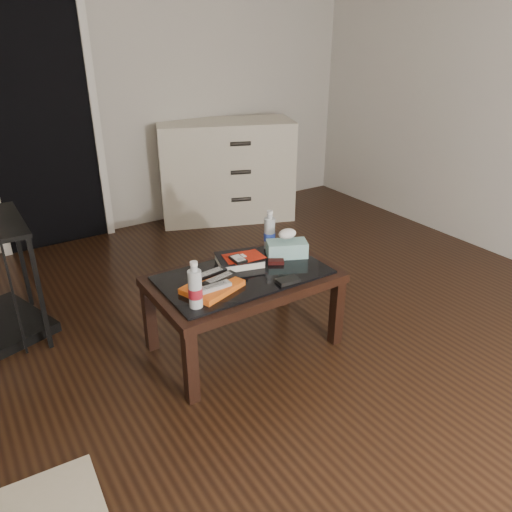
{
  "coord_description": "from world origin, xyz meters",
  "views": [
    {
      "loc": [
        -1.11,
        -1.69,
        1.71
      ],
      "look_at": [
        0.21,
        0.36,
        0.55
      ],
      "focal_mm": 35.0,
      "sensor_mm": 36.0,
      "label": 1
    }
  ],
  "objects_px": {
    "coffee_table": "(244,284)",
    "tissue_box": "(287,249)",
    "dresser": "(226,171)",
    "water_bottle_left": "(195,284)",
    "water_bottle_right": "(270,230)",
    "textbook": "(240,260)"
  },
  "relations": [
    {
      "from": "coffee_table",
      "to": "tissue_box",
      "type": "relative_size",
      "value": 4.35
    },
    {
      "from": "tissue_box",
      "to": "dresser",
      "type": "bearing_deg",
      "value": 95.76
    },
    {
      "from": "coffee_table",
      "to": "water_bottle_right",
      "type": "height_order",
      "value": "water_bottle_right"
    },
    {
      "from": "dresser",
      "to": "water_bottle_right",
      "type": "xyz_separation_m",
      "value": [
        -0.64,
        -1.66,
        0.13
      ]
    },
    {
      "from": "water_bottle_left",
      "to": "water_bottle_right",
      "type": "xyz_separation_m",
      "value": [
        0.68,
        0.37,
        0.0
      ]
    },
    {
      "from": "water_bottle_left",
      "to": "water_bottle_right",
      "type": "distance_m",
      "value": 0.77
    },
    {
      "from": "coffee_table",
      "to": "water_bottle_left",
      "type": "relative_size",
      "value": 4.2
    },
    {
      "from": "dresser",
      "to": "coffee_table",
      "type": "bearing_deg",
      "value": -96.42
    },
    {
      "from": "coffee_table",
      "to": "water_bottle_left",
      "type": "distance_m",
      "value": 0.44
    },
    {
      "from": "dresser",
      "to": "textbook",
      "type": "relative_size",
      "value": 5.2
    },
    {
      "from": "coffee_table",
      "to": "dresser",
      "type": "bearing_deg",
      "value": 62.91
    },
    {
      "from": "tissue_box",
      "to": "textbook",
      "type": "bearing_deg",
      "value": -167.24
    },
    {
      "from": "textbook",
      "to": "water_bottle_right",
      "type": "bearing_deg",
      "value": 33.3
    },
    {
      "from": "textbook",
      "to": "water_bottle_left",
      "type": "xyz_separation_m",
      "value": [
        -0.42,
        -0.28,
        0.1
      ]
    },
    {
      "from": "dresser",
      "to": "tissue_box",
      "type": "height_order",
      "value": "dresser"
    },
    {
      "from": "dresser",
      "to": "water_bottle_left",
      "type": "xyz_separation_m",
      "value": [
        -1.32,
        -2.03,
        0.13
      ]
    },
    {
      "from": "coffee_table",
      "to": "water_bottle_right",
      "type": "bearing_deg",
      "value": 33.63
    },
    {
      "from": "dresser",
      "to": "tissue_box",
      "type": "relative_size",
      "value": 5.65
    },
    {
      "from": "coffee_table",
      "to": "tissue_box",
      "type": "xyz_separation_m",
      "value": [
        0.33,
        0.06,
        0.11
      ]
    },
    {
      "from": "coffee_table",
      "to": "water_bottle_right",
      "type": "relative_size",
      "value": 4.2
    },
    {
      "from": "coffee_table",
      "to": "textbook",
      "type": "xyz_separation_m",
      "value": [
        0.05,
        0.12,
        0.09
      ]
    },
    {
      "from": "textbook",
      "to": "water_bottle_right",
      "type": "distance_m",
      "value": 0.29
    }
  ]
}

